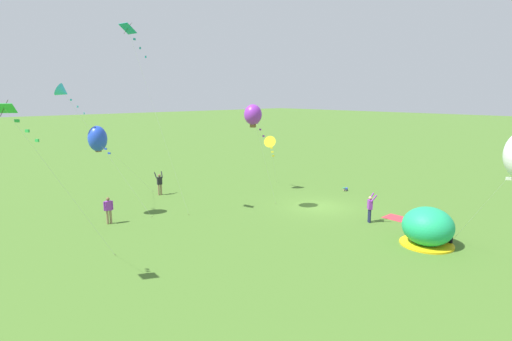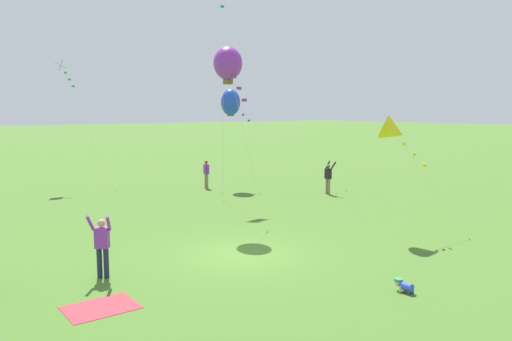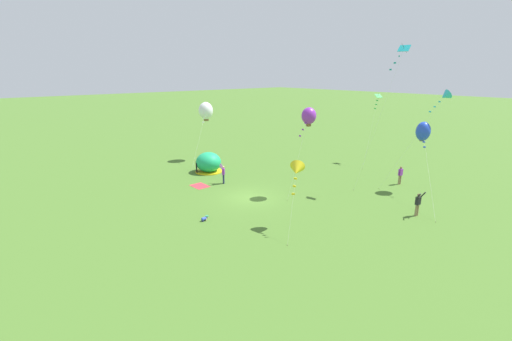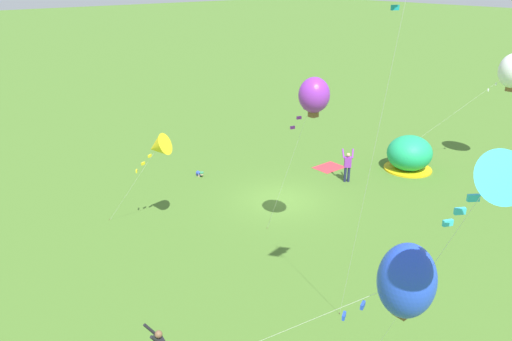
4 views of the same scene
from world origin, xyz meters
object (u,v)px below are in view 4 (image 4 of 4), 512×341
(toddler_crawling, at_px, (200,174))
(person_flying_kite, at_px, (348,165))
(kite_yellow, at_px, (158,147))
(kite_blue, at_px, (406,281))
(kite_purple, at_px, (314,95))
(popup_tent, at_px, (409,154))
(kite_cyan, at_px, (491,181))

(toddler_crawling, distance_m, person_flying_kite, 8.46)
(toddler_crawling, relative_size, kite_yellow, 0.12)
(toddler_crawling, relative_size, kite_blue, 0.08)
(kite_purple, xyz_separation_m, kite_blue, (5.69, 8.36, -1.47))
(person_flying_kite, relative_size, kite_purple, 0.25)
(kite_blue, relative_size, kite_yellow, 1.40)
(popup_tent, relative_size, toddler_crawling, 5.13)
(person_flying_kite, relative_size, kite_yellow, 0.41)
(person_flying_kite, bearing_deg, kite_purple, 29.13)
(kite_cyan, distance_m, kite_yellow, 16.23)
(kite_blue, bearing_deg, kite_yellow, -97.40)
(kite_blue, distance_m, kite_cyan, 3.45)
(toddler_crawling, xyz_separation_m, person_flying_kite, (-6.04, 5.88, 0.82))
(kite_purple, bearing_deg, kite_cyan, 57.27)
(toddler_crawling, height_order, kite_blue, kite_blue)
(popup_tent, relative_size, kite_yellow, 0.61)
(person_flying_kite, distance_m, kite_yellow, 11.32)
(person_flying_kite, bearing_deg, kite_blue, 44.11)
(person_flying_kite, height_order, kite_purple, kite_purple)
(kite_purple, height_order, kite_cyan, kite_cyan)
(kite_purple, distance_m, kite_cyan, 11.95)
(kite_yellow, bearing_deg, person_flying_kite, 171.28)
(kite_cyan, bearing_deg, kite_purple, -122.73)
(popup_tent, xyz_separation_m, person_flying_kite, (4.25, -1.10, 0.00))
(kite_yellow, bearing_deg, kite_cyan, 80.75)
(kite_purple, distance_m, kite_blue, 10.22)
(popup_tent, xyz_separation_m, toddler_crawling, (10.29, -6.98, -0.82))
(kite_cyan, bearing_deg, kite_yellow, -99.25)
(kite_blue, bearing_deg, toddler_crawling, -109.92)
(toddler_crawling, distance_m, kite_purple, 11.75)
(popup_tent, xyz_separation_m, kite_purple, (11.14, 2.74, 5.72))
(kite_blue, distance_m, kite_yellow, 14.03)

